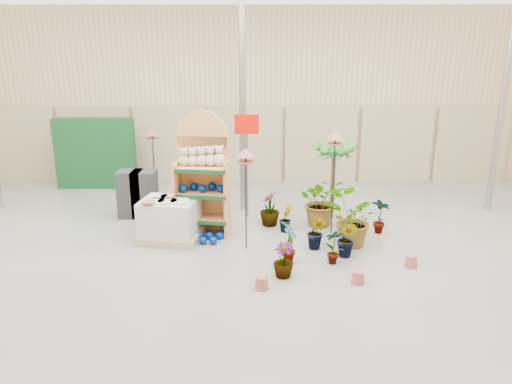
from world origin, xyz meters
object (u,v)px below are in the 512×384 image
potted_plant_2 (351,220)px  pallet_stack (170,220)px  bird_table_front (246,156)px  display_shelf (203,178)px

potted_plant_2 → pallet_stack: bearing=174.9°
bird_table_front → potted_plant_2: bearing=4.4°
pallet_stack → display_shelf: bearing=47.1°
potted_plant_2 → bird_table_front: bearing=-175.6°
display_shelf → pallet_stack: size_ratio=1.91×
display_shelf → bird_table_front: bearing=-39.6°
display_shelf → pallet_stack: bearing=-135.5°
display_shelf → potted_plant_2: size_ratio=2.36×
bird_table_front → display_shelf: bearing=133.3°
pallet_stack → bird_table_front: size_ratio=0.67×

